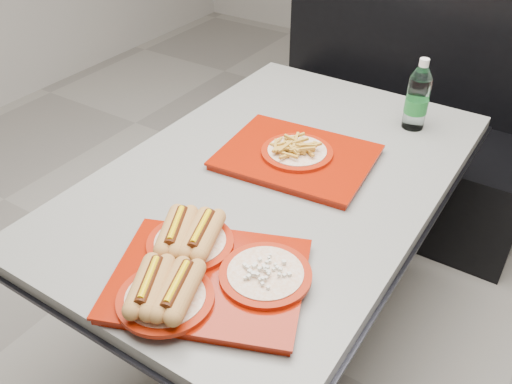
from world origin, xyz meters
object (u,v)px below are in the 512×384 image
Objects in this scene: diner_table at (275,216)px; booth_bench at (395,125)px; tray_far at (297,154)px; water_bottle at (417,99)px; tray_near at (201,270)px.

diner_table is 1.11m from booth_bench.
tray_far is 1.99× the size of water_bottle.
tray_far is 0.46m from water_bottle.
booth_bench is 5.61× the size of water_bottle.
tray_near reaches higher than tray_far.
diner_table is 5.91× the size of water_bottle.
tray_far is (0.02, 0.09, 0.19)m from diner_table.
booth_bench is 1.07m from tray_far.
booth_bench is 2.83× the size of tray_far.
water_bottle is at bearing 63.49° from diner_table.
diner_table is at bearing -90.00° from booth_bench.
water_bottle is at bearing 61.02° from tray_far.
water_bottle is (0.22, 0.40, 0.08)m from tray_far.
tray_near is at bearing -98.90° from water_bottle.
tray_near is 2.19× the size of water_bottle.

